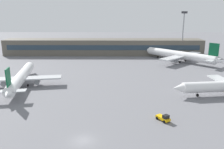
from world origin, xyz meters
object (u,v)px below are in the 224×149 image
Objects in this scene: airplane_mid at (21,77)px; baggage_tug_yellow at (164,118)px; airplane_far at (179,55)px; floodlight_tower_west at (183,30)px.

airplane_mid reaches higher than baggage_tug_yellow.
floodlight_tower_west reaches higher than airplane_far.
floodlight_tower_west is at bearing 37.89° from airplane_mid.
airplane_mid is 10.37× the size of baggage_tug_yellow.
airplane_mid is 90.89m from floodlight_tower_west.
baggage_tug_yellow is (44.35, -27.58, -2.20)m from airplane_mid.
airplane_mid is at bearing -142.11° from floodlight_tower_west.
airplane_far reaches higher than baggage_tug_yellow.
floodlight_tower_west is at bearing 72.09° from baggage_tug_yellow.
airplane_far is (65.61, 40.02, 0.41)m from airplane_mid.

